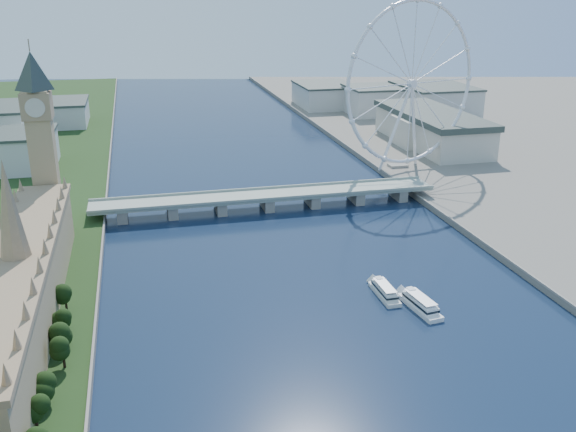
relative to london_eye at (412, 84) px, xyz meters
name	(u,v)px	position (x,y,z in m)	size (l,w,h in m)	color
parliament_range	(22,290)	(-247.98, -185.08, -49.04)	(24.00, 200.00, 70.00)	tan
big_ben	(39,121)	(-247.98, -77.08, -0.95)	(20.02, 20.02, 110.00)	tan
westminster_bridge	(267,198)	(-119.98, -55.08, -60.89)	(220.00, 22.00, 9.50)	gray
london_eye	(412,84)	(0.00, 0.00, 0.00)	(113.60, 39.12, 124.30)	silver
county_hall	(430,147)	(55.02, 74.92, -67.52)	(54.00, 144.00, 35.00)	beige
city_skyline	(252,109)	(-80.75, 205.00, -50.56)	(505.00, 280.00, 32.00)	beige
tour_boat_near	(384,296)	(-92.92, -189.86, -67.52)	(7.08, 27.80, 6.12)	silver
tour_boat_far	(420,309)	(-82.53, -205.64, -67.52)	(7.65, 29.92, 6.61)	white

